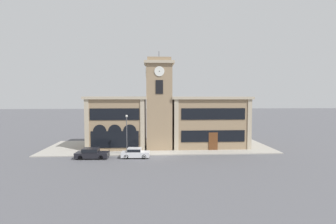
{
  "coord_description": "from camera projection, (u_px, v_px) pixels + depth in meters",
  "views": [
    {
      "loc": [
        -1.18,
        -39.21,
        9.01
      ],
      "look_at": [
        1.39,
        3.06,
        6.45
      ],
      "focal_mm": 28.0,
      "sensor_mm": 36.0,
      "label": 1
    }
  ],
  "objects": [
    {
      "name": "ground_plane",
      "position": [
        160.0,
        156.0,
        39.68
      ],
      "size": [
        300.0,
        300.0,
        0.0
      ],
      "primitive_type": "plane",
      "color": "#56565B"
    },
    {
      "name": "sidewalk_kerb",
      "position": [
        159.0,
        147.0,
        46.32
      ],
      "size": [
        38.58,
        13.33,
        0.15
      ],
      "color": "#A39E93",
      "rests_on": "ground_plane"
    },
    {
      "name": "clock_tower",
      "position": [
        159.0,
        104.0,
        44.36
      ],
      "size": [
        4.91,
        4.91,
        16.56
      ],
      "color": "#937A5B",
      "rests_on": "ground_plane"
    },
    {
      "name": "town_hall_right_wing",
      "position": [
        208.0,
        121.0,
        47.09
      ],
      "size": [
        13.58,
        8.96,
        8.94
      ],
      "color": "#937A5B",
      "rests_on": "ground_plane"
    },
    {
      "name": "parked_car_near",
      "position": [
        92.0,
        153.0,
        37.82
      ],
      "size": [
        4.75,
        2.09,
        1.51
      ],
      "rotation": [
        0.0,
        0.0,
        -0.04
      ],
      "color": "black",
      "rests_on": "ground_plane"
    },
    {
      "name": "street_lamp",
      "position": [
        127.0,
        129.0,
        39.6
      ],
      "size": [
        0.36,
        0.36,
        6.04
      ],
      "color": "#4C4C51",
      "rests_on": "sidewalk_kerb"
    },
    {
      "name": "town_hall_left_wing",
      "position": [
        118.0,
        122.0,
        46.11
      ],
      "size": [
        10.27,
        8.96,
        8.96
      ],
      "color": "#937A5B",
      "rests_on": "ground_plane"
    },
    {
      "name": "parked_car_mid",
      "position": [
        135.0,
        153.0,
        38.2
      ],
      "size": [
        4.14,
        1.91,
        1.46
      ],
      "rotation": [
        0.0,
        0.0,
        -0.04
      ],
      "color": "silver",
      "rests_on": "ground_plane"
    }
  ]
}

